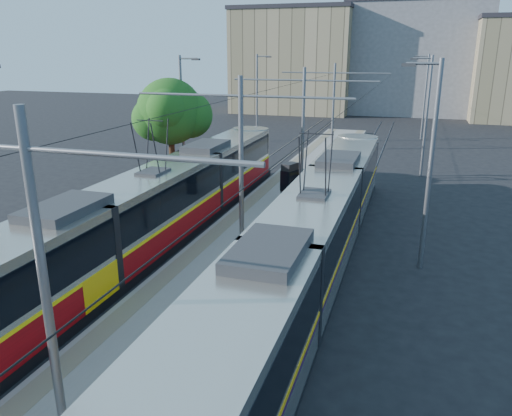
% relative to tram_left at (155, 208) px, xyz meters
% --- Properties ---
extents(ground, '(160.00, 160.00, 0.00)m').
position_rel_tram_left_xyz_m(ground, '(3.60, -6.96, -1.71)').
color(ground, black).
rests_on(ground, ground).
extents(platform, '(4.00, 50.00, 0.30)m').
position_rel_tram_left_xyz_m(platform, '(3.60, 10.04, -1.56)').
color(platform, gray).
rests_on(platform, ground).
extents(tactile_strip_left, '(0.70, 50.00, 0.01)m').
position_rel_tram_left_xyz_m(tactile_strip_left, '(2.15, 10.04, -1.40)').
color(tactile_strip_left, gray).
rests_on(tactile_strip_left, platform).
extents(tactile_strip_right, '(0.70, 50.00, 0.01)m').
position_rel_tram_left_xyz_m(tactile_strip_right, '(5.05, 10.04, -1.40)').
color(tactile_strip_right, gray).
rests_on(tactile_strip_right, platform).
extents(rails, '(8.71, 70.00, 0.03)m').
position_rel_tram_left_xyz_m(rails, '(3.60, 10.04, -1.69)').
color(rails, gray).
rests_on(rails, ground).
extents(tram_left, '(2.43, 28.62, 5.50)m').
position_rel_tram_left_xyz_m(tram_left, '(0.00, 0.00, 0.00)').
color(tram_left, black).
rests_on(tram_left, ground).
extents(tram_right, '(2.43, 29.05, 5.50)m').
position_rel_tram_left_xyz_m(tram_right, '(7.20, -1.37, 0.15)').
color(tram_right, black).
rests_on(tram_right, ground).
extents(catenary, '(9.20, 70.00, 7.00)m').
position_rel_tram_left_xyz_m(catenary, '(3.60, 7.19, 2.81)').
color(catenary, slate).
rests_on(catenary, platform).
extents(street_lamps, '(15.18, 38.22, 8.00)m').
position_rel_tram_left_xyz_m(street_lamps, '(3.60, 14.04, 2.47)').
color(street_lamps, slate).
rests_on(street_lamps, ground).
extents(shelter, '(0.90, 1.12, 2.14)m').
position_rel_tram_left_xyz_m(shelter, '(4.15, 7.45, -0.29)').
color(shelter, black).
rests_on(shelter, platform).
extents(tree, '(4.59, 4.25, 6.67)m').
position_rel_tram_left_xyz_m(tree, '(-4.15, 10.57, 2.80)').
color(tree, '#382314').
rests_on(tree, ground).
extents(building_left, '(16.32, 12.24, 13.99)m').
position_rel_tram_left_xyz_m(building_left, '(-6.40, 53.04, 5.30)').
color(building_left, '#9B8969').
rests_on(building_left, ground).
extents(building_centre, '(18.36, 14.28, 14.78)m').
position_rel_tram_left_xyz_m(building_centre, '(9.60, 57.04, 5.69)').
color(building_centre, gray).
rests_on(building_centre, ground).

